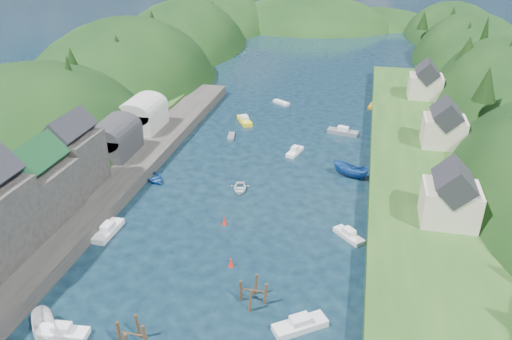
% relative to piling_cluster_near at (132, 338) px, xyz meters
% --- Properties ---
extents(ground, '(600.00, 600.00, 0.00)m').
position_rel_piling_cluster_near_xyz_m(ground, '(4.96, 55.19, -1.30)').
color(ground, black).
rests_on(ground, ground).
extents(hillside_left, '(44.00, 245.56, 52.00)m').
position_rel_piling_cluster_near_xyz_m(hillside_left, '(-40.04, 80.19, -9.33)').
color(hillside_left, black).
rests_on(hillside_left, ground).
extents(hillside_right, '(36.00, 245.56, 48.00)m').
position_rel_piling_cluster_near_xyz_m(hillside_right, '(49.96, 80.19, -8.71)').
color(hillside_right, black).
rests_on(hillside_right, ground).
extents(far_hills, '(103.00, 68.00, 44.00)m').
position_rel_piling_cluster_near_xyz_m(far_hills, '(6.18, 179.19, -12.10)').
color(far_hills, black).
rests_on(far_hills, ground).
extents(hill_trees, '(92.02, 147.60, 12.84)m').
position_rel_piling_cluster_near_xyz_m(hill_trees, '(4.73, 70.31, 9.77)').
color(hill_trees, black).
rests_on(hill_trees, ground).
extents(quay_left, '(12.00, 110.00, 2.00)m').
position_rel_piling_cluster_near_xyz_m(quay_left, '(-19.04, 25.19, -0.30)').
color(quay_left, '#2D2B28').
rests_on(quay_left, ground).
extents(terrace_left_grass, '(12.00, 110.00, 2.50)m').
position_rel_piling_cluster_near_xyz_m(terrace_left_grass, '(-26.04, 25.19, -0.05)').
color(terrace_left_grass, '#234719').
rests_on(terrace_left_grass, ground).
extents(quayside_buildings, '(8.00, 35.84, 12.90)m').
position_rel_piling_cluster_near_xyz_m(quayside_buildings, '(-21.04, 11.58, 5.79)').
color(quayside_buildings, '#2D2B28').
rests_on(quayside_buildings, quay_left).
extents(boat_sheds, '(7.00, 21.00, 7.50)m').
position_rel_piling_cluster_near_xyz_m(boat_sheds, '(-21.04, 44.19, 3.98)').
color(boat_sheds, '#2D2D30').
rests_on(boat_sheds, quay_left).
extents(terrace_right, '(16.00, 120.00, 2.40)m').
position_rel_piling_cluster_near_xyz_m(terrace_right, '(29.96, 45.19, -0.10)').
color(terrace_right, '#234719').
rests_on(terrace_right, ground).
extents(right_bank_cottages, '(9.00, 59.24, 8.41)m').
position_rel_piling_cluster_near_xyz_m(right_bank_cottages, '(32.96, 53.52, 4.55)').
color(right_bank_cottages, beige).
rests_on(right_bank_cottages, terrace_right).
extents(piling_cluster_near, '(3.31, 3.08, 3.73)m').
position_rel_piling_cluster_near_xyz_m(piling_cluster_near, '(0.00, 0.00, 0.00)').
color(piling_cluster_near, '#382314').
rests_on(piling_cluster_near, ground).
extents(piling_cluster_far, '(3.27, 3.05, 3.34)m').
position_rel_piling_cluster_near_xyz_m(piling_cluster_far, '(10.00, 9.03, -0.19)').
color(piling_cluster_far, '#382314').
rests_on(piling_cluster_far, ground).
extents(channel_buoy_near, '(0.70, 0.70, 1.10)m').
position_rel_piling_cluster_near_xyz_m(channel_buoy_near, '(5.96, 14.72, -0.82)').
color(channel_buoy_near, '#B61C0E').
rests_on(channel_buoy_near, ground).
extents(channel_buoy_far, '(0.70, 0.70, 1.10)m').
position_rel_piling_cluster_near_xyz_m(channel_buoy_far, '(2.63, 23.58, -0.82)').
color(channel_buoy_far, '#B61C0E').
rests_on(channel_buoy_far, ground).
extents(moored_boats, '(37.77, 87.86, 2.39)m').
position_rel_piling_cluster_near_xyz_m(moored_boats, '(4.08, 27.76, -0.64)').
color(moored_boats, slate).
rests_on(moored_boats, ground).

